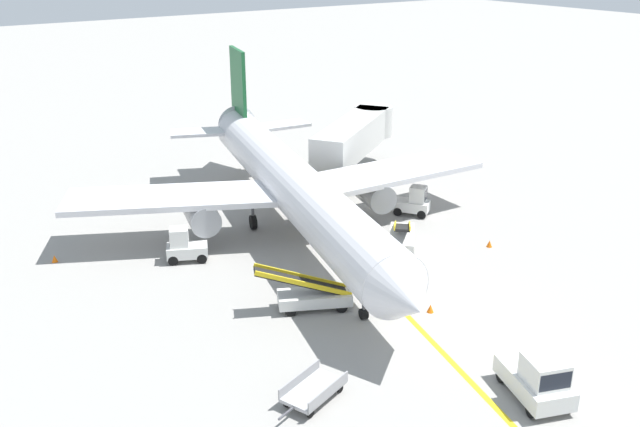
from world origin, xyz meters
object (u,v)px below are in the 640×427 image
belt_loader_aft_hold (312,295)px  ground_crew_marshaller (395,266)px  pushback_tug (538,379)px  safety_cone_nose_left (489,244)px  baggage_cart_loaded (314,390)px  baggage_tug_near_wing (414,202)px  safety_cone_nose_right (284,275)px  safety_cone_wingtip_right (430,308)px  safety_cone_wingtip_left (55,259)px  baggage_tug_by_cargo_door (184,246)px  belt_loader_forward_hold (402,236)px  airliner (291,183)px  jet_bridge (358,134)px

belt_loader_aft_hold → ground_crew_marshaller: (5.62, 0.03, 0.13)m
pushback_tug → safety_cone_nose_left: (10.17, 12.11, -0.77)m
belt_loader_aft_hold → baggage_cart_loaded: size_ratio=1.33×
baggage_tug_near_wing → safety_cone_nose_right: 13.23m
safety_cone_wingtip_right → safety_cone_wingtip_left: bearing=129.9°
baggage_tug_by_cargo_door → ground_crew_marshaller: 12.61m
belt_loader_forward_hold → safety_cone_nose_left: belt_loader_forward_hold is taller
belt_loader_forward_hold → safety_cone_nose_right: belt_loader_forward_hold is taller
baggage_tug_by_cargo_door → safety_cone_nose_right: baggage_tug_by_cargo_door is taller
belt_loader_aft_hold → baggage_cart_loaded: belt_loader_aft_hold is taller
belt_loader_forward_hold → safety_cone_wingtip_right: bearing=-120.1°
baggage_cart_loaded → belt_loader_forward_hold: bearing=36.8°
ground_crew_marshaller → safety_cone_wingtip_left: size_ratio=3.86×
airliner → belt_loader_aft_hold: bearing=-116.1°
baggage_tug_by_cargo_door → belt_loader_aft_hold: belt_loader_aft_hold is taller
safety_cone_nose_right → safety_cone_wingtip_right: size_ratio=1.00×
jet_bridge → belt_loader_aft_hold: (-15.27, -16.35, -2.77)m
safety_cone_nose_left → jet_bridge: bearing=83.9°
jet_bridge → safety_cone_nose_left: jet_bridge is taller
safety_cone_nose_left → safety_cone_wingtip_left: same height
ground_crew_marshaller → safety_cone_nose_right: bearing=143.3°
airliner → safety_cone_wingtip_right: bearing=-88.9°
belt_loader_aft_hold → baggage_cart_loaded: (-4.32, -6.59, -0.31)m
pushback_tug → baggage_tug_by_cargo_door: size_ratio=1.48×
belt_loader_aft_hold → safety_cone_nose_left: size_ratio=11.48×
baggage_tug_by_cargo_door → safety_cone_nose_right: (3.63, -5.42, -0.71)m
jet_bridge → belt_loader_forward_hold: 14.72m
pushback_tug → safety_cone_nose_right: bearing=100.2°
pushback_tug → safety_cone_wingtip_right: size_ratio=9.16×
ground_crew_marshaller → baggage_tug_near_wing: bearing=43.0°
airliner → baggage_tug_near_wing: 9.36m
jet_bridge → ground_crew_marshaller: 19.14m
belt_loader_forward_hold → ground_crew_marshaller: 4.70m
pushback_tug → safety_cone_nose_right: size_ratio=9.16×
safety_cone_nose_left → safety_cone_nose_right: 13.42m
pushback_tug → airliner: bearing=86.9°
ground_crew_marshaller → safety_cone_nose_right: size_ratio=3.86×
jet_bridge → safety_cone_nose_left: (-1.70, -16.03, -3.32)m
jet_bridge → safety_cone_wingtip_left: jet_bridge is taller
safety_cone_wingtip_left → airliner: bearing=-16.2°
ground_crew_marshaller → safety_cone_nose_right: ground_crew_marshaller is taller
airliner → safety_cone_wingtip_right: 13.48m
baggage_tug_near_wing → baggage_tug_by_cargo_door: size_ratio=0.99×
jet_bridge → pushback_tug: jet_bridge is taller
baggage_tug_near_wing → safety_cone_wingtip_right: bearing=-127.7°
jet_bridge → safety_cone_nose_left: size_ratio=27.12×
belt_loader_aft_hold → belt_loader_forward_hold: bearing=20.5°
safety_cone_nose_left → safety_cone_wingtip_left: size_ratio=1.00×
pushback_tug → ground_crew_marshaller: pushback_tug is taller
belt_loader_aft_hold → safety_cone_nose_right: (0.60, 3.77, -0.56)m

